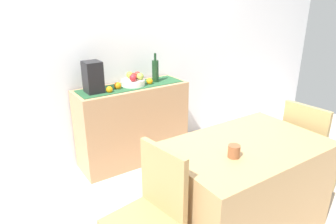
{
  "coord_description": "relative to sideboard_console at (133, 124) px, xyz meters",
  "views": [
    {
      "loc": [
        -1.52,
        -1.87,
        1.76
      ],
      "look_at": [
        -0.03,
        0.36,
        0.74
      ],
      "focal_mm": 32.79,
      "sensor_mm": 36.0,
      "label": 1
    }
  ],
  "objects": [
    {
      "name": "coffee_maker",
      "position": [
        -0.41,
        0.0,
        0.59
      ],
      "size": [
        0.16,
        0.18,
        0.31
      ],
      "primitive_type": "cube",
      "color": "black",
      "rests_on": "sideboard_console"
    },
    {
      "name": "apple_upper",
      "position": [
        0.02,
        0.07,
        0.54
      ],
      "size": [
        0.07,
        0.07,
        0.07
      ],
      "primitive_type": "sphere",
      "color": "#87B033",
      "rests_on": "fruit_bowl"
    },
    {
      "name": "wine_bottle",
      "position": [
        0.3,
        -0.0,
        0.56
      ],
      "size": [
        0.07,
        0.07,
        0.32
      ],
      "color": "#18361D",
      "rests_on": "sideboard_console"
    },
    {
      "name": "apple_right",
      "position": [
        -0.01,
        -0.07,
        0.54
      ],
      "size": [
        0.07,
        0.07,
        0.07
      ],
      "primitive_type": "sphere",
      "color": "red",
      "rests_on": "fruit_bowl"
    },
    {
      "name": "orange_loose_mid",
      "position": [
        -0.17,
        -0.02,
        0.47
      ],
      "size": [
        0.07,
        0.07,
        0.07
      ],
      "primitive_type": "sphere",
      "color": "orange",
      "rests_on": "sideboard_console"
    },
    {
      "name": "table_runner",
      "position": [
        0.0,
        0.0,
        0.44
      ],
      "size": [
        1.13,
        0.32,
        0.01
      ],
      "primitive_type": "cube",
      "color": "#245330",
      "rests_on": "sideboard_console"
    },
    {
      "name": "apple_left",
      "position": [
        0.1,
        0.03,
        0.54
      ],
      "size": [
        0.07,
        0.07,
        0.07
      ],
      "primitive_type": "sphere",
      "color": "#B42D25",
      "rests_on": "fruit_bowl"
    },
    {
      "name": "apple_rear",
      "position": [
        0.03,
        -0.0,
        0.54
      ],
      "size": [
        0.07,
        0.07,
        0.07
      ],
      "primitive_type": "sphere",
      "color": "red",
      "rests_on": "fruit_bowl"
    },
    {
      "name": "chair_by_corner",
      "position": [
        1.07,
        -1.43,
        -0.17
      ],
      "size": [
        0.43,
        0.43,
        0.9
      ],
      "color": "tan",
      "rests_on": "ground"
    },
    {
      "name": "orange_loose_end",
      "position": [
        -0.29,
        -0.09,
        0.47
      ],
      "size": [
        0.06,
        0.06,
        0.06
      ],
      "primitive_type": "sphere",
      "color": "orange",
      "rests_on": "sideboard_console"
    },
    {
      "name": "coffee_cup",
      "position": [
        -0.02,
        -1.52,
        0.35
      ],
      "size": [
        0.08,
        0.08,
        0.09
      ],
      "primitive_type": "cylinder",
      "color": "brown",
      "rests_on": "dining_table"
    },
    {
      "name": "dining_table",
      "position": [
        0.2,
        -1.43,
        -0.06
      ],
      "size": [
        1.21,
        0.78,
        0.74
      ],
      "primitive_type": "cube",
      "color": "tan",
      "rests_on": "ground"
    },
    {
      "name": "ground_plane",
      "position": [
        0.12,
        -0.92,
        -0.44
      ],
      "size": [
        6.4,
        6.4,
        0.02
      ],
      "primitive_type": "cube",
      "color": "beige",
      "rests_on": "ground"
    },
    {
      "name": "room_wall_rear",
      "position": [
        0.12,
        0.26,
        0.92
      ],
      "size": [
        6.4,
        0.06,
        2.7
      ],
      "primitive_type": "cube",
      "color": "silver",
      "rests_on": "ground"
    },
    {
      "name": "orange_loose_near_bowl",
      "position": [
        0.19,
        -0.05,
        0.47
      ],
      "size": [
        0.07,
        0.07,
        0.07
      ],
      "primitive_type": "sphere",
      "color": "orange",
      "rests_on": "sideboard_console"
    },
    {
      "name": "apple_front",
      "position": [
        0.08,
        -0.06,
        0.54
      ],
      "size": [
        0.07,
        0.07,
        0.07
      ],
      "primitive_type": "sphere",
      "color": "#9AAA43",
      "rests_on": "fruit_bowl"
    },
    {
      "name": "fruit_bowl",
      "position": [
        0.02,
        0.0,
        0.47
      ],
      "size": [
        0.25,
        0.25,
        0.06
      ],
      "primitive_type": "cylinder",
      "color": "white",
      "rests_on": "table_runner"
    },
    {
      "name": "sideboard_console",
      "position": [
        0.0,
        0.0,
        0.0
      ],
      "size": [
        1.2,
        0.42,
        0.87
      ],
      "primitive_type": "cube",
      "color": "tan",
      "rests_on": "ground"
    }
  ]
}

